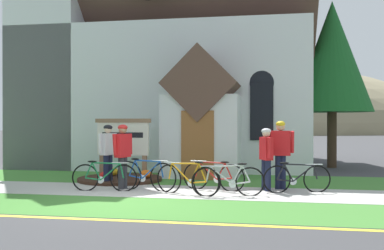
% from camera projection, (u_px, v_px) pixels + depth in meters
% --- Properties ---
extents(ground, '(140.00, 140.00, 0.00)m').
position_uv_depth(ground, '(162.00, 179.00, 13.92)').
color(ground, '#3D3D3F').
extents(sidewalk_slab, '(32.00, 2.10, 0.01)m').
position_uv_depth(sidewalk_slab, '(107.00, 190.00, 11.77)').
color(sidewalk_slab, '#B7B5AD').
rests_on(sidewalk_slab, ground).
extents(grass_verge, '(32.00, 2.25, 0.01)m').
position_uv_depth(grass_verge, '(69.00, 205.00, 9.62)').
color(grass_verge, '#427F33').
rests_on(grass_verge, ground).
extents(church_lawn, '(24.00, 2.95, 0.01)m').
position_uv_depth(church_lawn, '(136.00, 178.00, 14.25)').
color(church_lawn, '#427F33').
rests_on(church_lawn, ground).
extents(curb_paint_stripe, '(28.00, 0.16, 0.01)m').
position_uv_depth(curb_paint_stripe, '(39.00, 217.00, 8.37)').
color(curb_paint_stripe, yellow).
rests_on(curb_paint_stripe, ground).
extents(church_building, '(11.56, 10.44, 13.40)m').
position_uv_depth(church_building, '(165.00, 52.00, 19.65)').
color(church_building, silver).
rests_on(church_building, ground).
extents(church_sign, '(1.77, 0.22, 1.86)m').
position_uv_depth(church_sign, '(123.00, 140.00, 13.81)').
color(church_sign, '#7F6047').
rests_on(church_sign, ground).
extents(flower_bed, '(2.49, 2.49, 0.34)m').
position_uv_depth(flower_bed, '(120.00, 178.00, 13.55)').
color(flower_bed, '#382319').
rests_on(flower_bed, ground).
extents(bicycle_red, '(1.69, 0.19, 0.79)m').
position_uv_depth(bicycle_red, '(104.00, 177.00, 11.53)').
color(bicycle_red, black).
rests_on(bicycle_red, ground).
extents(bicycle_orange, '(1.67, 0.70, 0.84)m').
position_uv_depth(bicycle_orange, '(187.00, 179.00, 10.97)').
color(bicycle_orange, black).
rests_on(bicycle_orange, ground).
extents(bicycle_yellow, '(1.67, 0.45, 0.78)m').
position_uv_depth(bicycle_yellow, '(297.00, 178.00, 11.28)').
color(bicycle_yellow, black).
rests_on(bicycle_yellow, ground).
extents(bicycle_white, '(1.66, 0.47, 0.78)m').
position_uv_depth(bicycle_white, '(214.00, 176.00, 11.66)').
color(bicycle_white, black).
rests_on(bicycle_white, ground).
extents(bicycle_silver, '(1.71, 0.48, 0.84)m').
position_uv_depth(bicycle_silver, '(146.00, 175.00, 11.66)').
color(bicycle_silver, black).
rests_on(bicycle_silver, ground).
extents(bicycle_blue, '(1.72, 0.39, 0.81)m').
position_uv_depth(bicycle_blue, '(229.00, 181.00, 10.75)').
color(bicycle_blue, black).
rests_on(bicycle_blue, ground).
extents(cyclist_in_orange_jersey, '(0.36, 0.70, 1.60)m').
position_uv_depth(cyclist_in_orange_jersey, '(266.00, 155.00, 11.59)').
color(cyclist_in_orange_jersey, '#191E38').
rests_on(cyclist_in_orange_jersey, ground).
extents(cyclist_in_green_jersey, '(0.36, 0.64, 1.68)m').
position_uv_depth(cyclist_in_green_jersey, '(108.00, 149.00, 12.78)').
color(cyclist_in_green_jersey, '#191E38').
rests_on(cyclist_in_green_jersey, ground).
extents(cyclist_in_blue_jersey, '(0.34, 0.67, 1.69)m').
position_uv_depth(cyclist_in_blue_jersey, '(123.00, 151.00, 11.85)').
color(cyclist_in_blue_jersey, '#2D2D33').
rests_on(cyclist_in_blue_jersey, ground).
extents(cyclist_in_white_jersey, '(0.69, 0.30, 1.78)m').
position_uv_depth(cyclist_in_white_jersey, '(281.00, 149.00, 11.82)').
color(cyclist_in_white_jersey, '#191E38').
rests_on(cyclist_in_white_jersey, ground).
extents(roadside_conifer, '(3.09, 3.09, 6.41)m').
position_uv_depth(roadside_conifer, '(332.00, 57.00, 17.48)').
color(roadside_conifer, '#3D2D1E').
rests_on(roadside_conifer, ground).
extents(distant_hill, '(77.80, 53.68, 24.71)m').
position_uv_depth(distant_hill, '(221.00, 131.00, 84.47)').
color(distant_hill, '#847A5B').
rests_on(distant_hill, ground).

